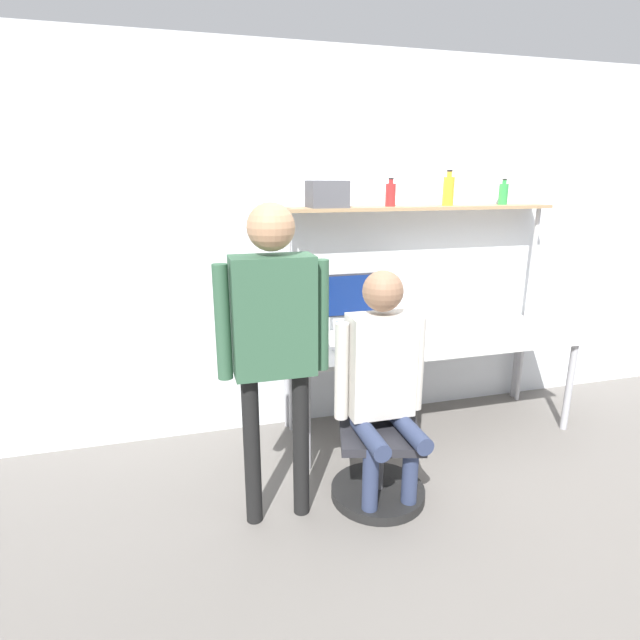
% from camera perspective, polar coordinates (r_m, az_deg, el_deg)
% --- Properties ---
extents(ground_plane, '(12.00, 12.00, 0.00)m').
position_cam_1_polar(ground_plane, '(3.71, 14.67, -14.44)').
color(ground_plane, slate).
extents(wall_back, '(8.00, 0.06, 2.70)m').
position_cam_1_polar(wall_back, '(3.94, 10.33, 8.49)').
color(wall_back, silver).
rests_on(wall_back, ground_plane).
extents(desk, '(2.14, 0.74, 0.72)m').
position_cam_1_polar(desk, '(3.74, 12.43, -2.87)').
color(desk, silver).
rests_on(desk, ground_plane).
extents(shelf_unit, '(2.03, 0.25, 1.65)m').
position_cam_1_polar(shelf_unit, '(3.78, 11.47, 9.34)').
color(shelf_unit, '#997A56').
rests_on(shelf_unit, ground_plane).
extents(monitor, '(0.48, 0.16, 0.45)m').
position_cam_1_polar(monitor, '(3.69, 4.39, 2.44)').
color(monitor, '#333338').
rests_on(monitor, desk).
extents(laptop, '(0.32, 0.23, 0.22)m').
position_cam_1_polar(laptop, '(3.33, 4.46, -2.68)').
color(laptop, '#BCBCC1').
rests_on(laptop, desk).
extents(cell_phone, '(0.07, 0.15, 0.01)m').
position_cam_1_polar(cell_phone, '(3.42, 9.26, -3.36)').
color(cell_phone, black).
rests_on(cell_phone, desk).
extents(office_chair, '(0.57, 0.57, 0.90)m').
position_cam_1_polar(office_chair, '(3.09, 6.68, -14.79)').
color(office_chair, black).
rests_on(office_chair, ground_plane).
extents(person_seated, '(0.53, 0.47, 1.37)m').
position_cam_1_polar(person_seated, '(2.81, 7.16, -5.95)').
color(person_seated, '#2D3856').
rests_on(person_seated, ground_plane).
extents(person_standing, '(0.58, 0.23, 1.73)m').
position_cam_1_polar(person_standing, '(2.53, -5.33, -0.80)').
color(person_standing, black).
rests_on(person_standing, ground_plane).
extents(bottle_red, '(0.07, 0.07, 0.20)m').
position_cam_1_polar(bottle_red, '(3.65, 8.06, 14.03)').
color(bottle_red, maroon).
rests_on(bottle_red, shelf_unit).
extents(bottle_green, '(0.07, 0.07, 0.19)m').
position_cam_1_polar(bottle_green, '(4.10, 20.22, 13.39)').
color(bottle_green, '#2D8C3F').
rests_on(bottle_green, shelf_unit).
extents(bottle_amber, '(0.08, 0.08, 0.25)m').
position_cam_1_polar(bottle_amber, '(3.85, 14.47, 14.14)').
color(bottle_amber, gold).
rests_on(bottle_amber, shelf_unit).
extents(storage_box, '(0.26, 0.23, 0.18)m').
position_cam_1_polar(storage_box, '(3.49, 0.81, 14.19)').
color(storage_box, '#4C4C51').
rests_on(storage_box, shelf_unit).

